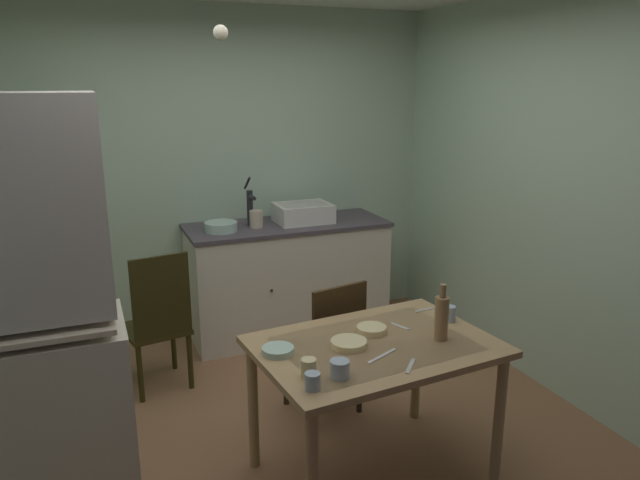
{
  "coord_description": "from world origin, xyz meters",
  "views": [
    {
      "loc": [
        -1.04,
        -2.88,
        2.05
      ],
      "look_at": [
        0.19,
        0.17,
        1.16
      ],
      "focal_mm": 33.33,
      "sensor_mm": 36.0,
      "label": 1
    }
  ],
  "objects_px": {
    "chair_far_side": "(329,345)",
    "teacup_cream": "(450,314)",
    "hand_pump": "(250,205)",
    "glass_bottle": "(442,317)",
    "hutch_cabinet": "(23,345)",
    "chair_by_counter": "(158,321)",
    "mixing_bowl_counter": "(221,227)",
    "sink_basin": "(303,213)",
    "serving_bowl_wide": "(278,350)",
    "dining_table": "(375,360)"
  },
  "relations": [
    {
      "from": "chair_far_side",
      "to": "teacup_cream",
      "type": "height_order",
      "value": "chair_far_side"
    },
    {
      "from": "hutch_cabinet",
      "to": "chair_by_counter",
      "type": "xyz_separation_m",
      "value": [
        0.69,
        1.13,
        -0.44
      ]
    },
    {
      "from": "glass_bottle",
      "to": "chair_by_counter",
      "type": "bearing_deg",
      "value": 131.17
    },
    {
      "from": "chair_far_side",
      "to": "chair_by_counter",
      "type": "distance_m",
      "value": 1.17
    },
    {
      "from": "hutch_cabinet",
      "to": "hand_pump",
      "type": "xyz_separation_m",
      "value": [
        1.52,
        1.78,
        0.16
      ]
    },
    {
      "from": "hutch_cabinet",
      "to": "chair_by_counter",
      "type": "height_order",
      "value": "hutch_cabinet"
    },
    {
      "from": "teacup_cream",
      "to": "glass_bottle",
      "type": "distance_m",
      "value": 0.27
    },
    {
      "from": "mixing_bowl_counter",
      "to": "dining_table",
      "type": "relative_size",
      "value": 0.2
    },
    {
      "from": "mixing_bowl_counter",
      "to": "chair_far_side",
      "type": "distance_m",
      "value": 1.4
    },
    {
      "from": "serving_bowl_wide",
      "to": "teacup_cream",
      "type": "distance_m",
      "value": 1.01
    },
    {
      "from": "dining_table",
      "to": "serving_bowl_wide",
      "type": "height_order",
      "value": "serving_bowl_wide"
    },
    {
      "from": "sink_basin",
      "to": "chair_by_counter",
      "type": "distance_m",
      "value": 1.49
    },
    {
      "from": "chair_far_side",
      "to": "dining_table",
      "type": "bearing_deg",
      "value": -91.44
    },
    {
      "from": "chair_by_counter",
      "to": "glass_bottle",
      "type": "relative_size",
      "value": 3.27
    },
    {
      "from": "chair_by_counter",
      "to": "teacup_cream",
      "type": "bearing_deg",
      "value": -41.0
    },
    {
      "from": "teacup_cream",
      "to": "glass_bottle",
      "type": "xyz_separation_m",
      "value": [
        -0.18,
        -0.19,
        0.08
      ]
    },
    {
      "from": "serving_bowl_wide",
      "to": "teacup_cream",
      "type": "relative_size",
      "value": 1.81
    },
    {
      "from": "chair_far_side",
      "to": "chair_by_counter",
      "type": "bearing_deg",
      "value": 143.11
    },
    {
      "from": "chair_far_side",
      "to": "teacup_cream",
      "type": "distance_m",
      "value": 0.81
    },
    {
      "from": "mixing_bowl_counter",
      "to": "serving_bowl_wide",
      "type": "relative_size",
      "value": 1.59
    },
    {
      "from": "dining_table",
      "to": "serving_bowl_wide",
      "type": "bearing_deg",
      "value": 171.07
    },
    {
      "from": "chair_far_side",
      "to": "teacup_cream",
      "type": "bearing_deg",
      "value": -47.54
    },
    {
      "from": "hand_pump",
      "to": "dining_table",
      "type": "xyz_separation_m",
      "value": [
        0.09,
        -2.0,
        -0.44
      ]
    },
    {
      "from": "sink_basin",
      "to": "glass_bottle",
      "type": "xyz_separation_m",
      "value": [
        -0.01,
        -2.03,
        -0.13
      ]
    },
    {
      "from": "hutch_cabinet",
      "to": "chair_by_counter",
      "type": "bearing_deg",
      "value": 58.78
    },
    {
      "from": "mixing_bowl_counter",
      "to": "hutch_cabinet",
      "type": "bearing_deg",
      "value": -126.74
    },
    {
      "from": "sink_basin",
      "to": "glass_bottle",
      "type": "distance_m",
      "value": 2.04
    },
    {
      "from": "sink_basin",
      "to": "chair_far_side",
      "type": "bearing_deg",
      "value": -103.93
    },
    {
      "from": "teacup_cream",
      "to": "sink_basin",
      "type": "bearing_deg",
      "value": 95.34
    },
    {
      "from": "mixing_bowl_counter",
      "to": "dining_table",
      "type": "distance_m",
      "value": 1.96
    },
    {
      "from": "hand_pump",
      "to": "glass_bottle",
      "type": "height_order",
      "value": "hand_pump"
    },
    {
      "from": "hand_pump",
      "to": "teacup_cream",
      "type": "relative_size",
      "value": 4.49
    },
    {
      "from": "dining_table",
      "to": "teacup_cream",
      "type": "bearing_deg",
      "value": 11.47
    },
    {
      "from": "chair_by_counter",
      "to": "teacup_cream",
      "type": "height_order",
      "value": "chair_by_counter"
    },
    {
      "from": "mixing_bowl_counter",
      "to": "teacup_cream",
      "type": "xyz_separation_m",
      "value": [
        0.86,
        -1.8,
        -0.17
      ]
    },
    {
      "from": "mixing_bowl_counter",
      "to": "glass_bottle",
      "type": "height_order",
      "value": "glass_bottle"
    },
    {
      "from": "sink_basin",
      "to": "dining_table",
      "type": "distance_m",
      "value": 2.01
    },
    {
      "from": "serving_bowl_wide",
      "to": "dining_table",
      "type": "bearing_deg",
      "value": -8.93
    },
    {
      "from": "chair_by_counter",
      "to": "chair_far_side",
      "type": "bearing_deg",
      "value": -36.89
    },
    {
      "from": "dining_table",
      "to": "glass_bottle",
      "type": "distance_m",
      "value": 0.41
    },
    {
      "from": "sink_basin",
      "to": "dining_table",
      "type": "bearing_deg",
      "value": -99.88
    },
    {
      "from": "hutch_cabinet",
      "to": "serving_bowl_wide",
      "type": "height_order",
      "value": "hutch_cabinet"
    },
    {
      "from": "hutch_cabinet",
      "to": "mixing_bowl_counter",
      "type": "relative_size",
      "value": 8.05
    },
    {
      "from": "serving_bowl_wide",
      "to": "glass_bottle",
      "type": "height_order",
      "value": "glass_bottle"
    },
    {
      "from": "chair_by_counter",
      "to": "glass_bottle",
      "type": "height_order",
      "value": "glass_bottle"
    },
    {
      "from": "teacup_cream",
      "to": "hutch_cabinet",
      "type": "bearing_deg",
      "value": 176.92
    },
    {
      "from": "hutch_cabinet",
      "to": "glass_bottle",
      "type": "xyz_separation_m",
      "value": [
        1.94,
        -0.3,
        -0.06
      ]
    },
    {
      "from": "serving_bowl_wide",
      "to": "glass_bottle",
      "type": "bearing_deg",
      "value": -11.01
    },
    {
      "from": "dining_table",
      "to": "hand_pump",
      "type": "bearing_deg",
      "value": 92.56
    },
    {
      "from": "hand_pump",
      "to": "glass_bottle",
      "type": "distance_m",
      "value": 2.13
    }
  ]
}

